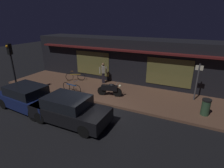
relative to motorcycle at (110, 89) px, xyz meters
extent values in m
plane|color=black|center=(0.11, -2.20, -0.65)|extent=(60.00, 60.00, 0.00)
cube|color=brown|center=(0.11, 0.80, -0.57)|extent=(18.00, 4.00, 0.15)
cube|color=black|center=(0.11, 4.20, 1.15)|extent=(18.00, 2.80, 3.60)
cube|color=brown|center=(-3.09, 2.78, 0.85)|extent=(3.20, 0.04, 2.00)
cube|color=brown|center=(3.31, 2.78, 0.85)|extent=(3.20, 0.04, 2.00)
cube|color=#591919|center=(0.11, 2.55, 2.20)|extent=(16.20, 0.50, 0.12)
cylinder|color=black|center=(-0.57, -0.12, -0.20)|extent=(0.61, 0.24, 0.60)
cylinder|color=black|center=(0.51, 0.10, -0.20)|extent=(0.61, 0.24, 0.60)
cube|color=black|center=(-0.03, -0.01, 0.08)|extent=(1.13, 0.49, 0.36)
ellipsoid|color=black|center=(0.11, 0.02, 0.28)|extent=(0.48, 0.32, 0.20)
sphere|color=#F9EDB7|center=(0.67, 0.14, 0.28)|extent=(0.18, 0.18, 0.18)
cylinder|color=gray|center=(0.48, 0.10, 0.45)|extent=(0.14, 0.54, 0.03)
torus|color=black|center=(-3.26, -0.57, -0.17)|extent=(0.66, 0.09, 0.66)
torus|color=black|center=(-2.26, -0.64, -0.17)|extent=(0.66, 0.09, 0.66)
cube|color=#1E478C|center=(-2.76, -0.61, 0.05)|extent=(0.90, 0.11, 0.06)
cube|color=brown|center=(-3.01, -0.59, 0.32)|extent=(0.21, 0.09, 0.06)
cylinder|color=#1E478C|center=(-2.34, -0.64, 0.40)|extent=(0.06, 0.42, 0.02)
torus|color=black|center=(-4.51, 1.34, -0.17)|extent=(0.61, 0.33, 0.66)
torus|color=black|center=(-3.62, 1.79, -0.17)|extent=(0.61, 0.33, 0.66)
cube|color=#B78C2D|center=(-4.06, 1.57, 0.05)|extent=(0.82, 0.44, 0.06)
cube|color=brown|center=(-4.28, 1.45, 0.32)|extent=(0.21, 0.16, 0.06)
cylinder|color=#B78C2D|center=(-3.69, 1.76, 0.40)|extent=(0.21, 0.39, 0.02)
cube|color=#28232D|center=(-1.67, 2.12, -0.07)|extent=(0.33, 0.34, 0.85)
cube|color=#B2AD9E|center=(-1.67, 2.12, 0.64)|extent=(0.40, 0.44, 0.58)
sphere|color=#8C6647|center=(-1.67, 2.12, 1.06)|extent=(0.22, 0.22, 0.22)
cylinder|color=#B2AD9E|center=(-1.46, 2.27, 0.57)|extent=(0.13, 0.13, 0.52)
cylinder|color=#B2AD9E|center=(-1.88, 1.96, 0.57)|extent=(0.13, 0.13, 0.52)
cylinder|color=#47474C|center=(5.20, 1.80, 0.70)|extent=(0.09, 0.09, 2.40)
cube|color=beige|center=(5.20, 1.80, 1.65)|extent=(0.44, 0.03, 0.30)
cylinder|color=#2D4C33|center=(5.80, -0.02, -0.07)|extent=(0.44, 0.44, 0.85)
cylinder|color=black|center=(5.80, -0.02, 0.39)|extent=(0.48, 0.48, 0.08)
cylinder|color=black|center=(-6.12, -2.41, 1.15)|extent=(0.12, 0.12, 3.60)
cube|color=black|center=(-6.12, -2.41, 2.60)|extent=(0.24, 0.24, 0.70)
sphere|color=orange|center=(-6.12, -2.54, 2.80)|extent=(0.16, 0.16, 0.16)
cylinder|color=black|center=(-2.27, -2.78, -0.33)|extent=(0.65, 0.26, 0.64)
cylinder|color=black|center=(-2.38, -4.34, -0.33)|extent=(0.65, 0.26, 0.64)
cylinder|color=black|center=(-4.97, -2.60, -0.33)|extent=(0.65, 0.26, 0.64)
cylinder|color=black|center=(-5.07, -4.16, -0.33)|extent=(0.65, 0.26, 0.64)
cube|color=#141E4C|center=(-3.67, -3.47, -0.10)|extent=(4.21, 2.03, 0.68)
cube|color=black|center=(-3.82, -3.46, 0.45)|extent=(2.30, 1.74, 0.64)
cylinder|color=black|center=(0.83, -2.79, -0.33)|extent=(0.64, 0.23, 0.64)
cylinder|color=black|center=(0.85, -4.35, -0.33)|extent=(0.64, 0.23, 0.64)
cylinder|color=black|center=(-1.87, -2.82, -0.33)|extent=(0.64, 0.23, 0.64)
cylinder|color=black|center=(-1.85, -4.38, -0.33)|extent=(0.64, 0.23, 0.64)
cube|color=black|center=(-0.51, -3.58, -0.10)|extent=(4.12, 1.81, 0.68)
cube|color=black|center=(-0.66, -3.58, 0.45)|extent=(2.22, 1.62, 0.64)
camera|label=1|loc=(4.94, -9.89, 4.45)|focal=28.24mm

